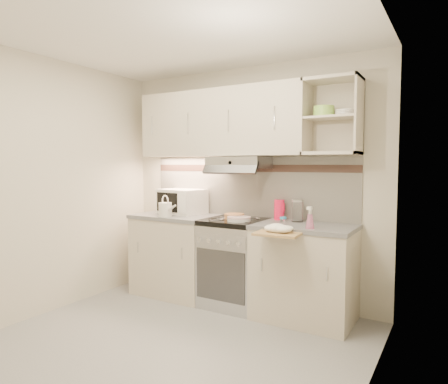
% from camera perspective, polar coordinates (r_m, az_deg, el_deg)
% --- Properties ---
extents(ground, '(3.00, 3.00, 0.00)m').
position_cam_1_polar(ground, '(3.47, -7.92, -20.96)').
color(ground, gray).
rests_on(ground, ground).
extents(room_shell, '(3.04, 2.84, 2.52)m').
position_cam_1_polar(room_shell, '(3.45, -4.35, 6.69)').
color(room_shell, beige).
rests_on(room_shell, ground).
extents(base_cabinet_left, '(0.90, 0.60, 0.86)m').
position_cam_1_polar(base_cabinet_left, '(4.60, -6.78, -9.03)').
color(base_cabinet_left, beige).
rests_on(base_cabinet_left, ground).
extents(worktop_left, '(0.92, 0.62, 0.04)m').
position_cam_1_polar(worktop_left, '(4.52, -6.83, -3.46)').
color(worktop_left, slate).
rests_on(worktop_left, base_cabinet_left).
extents(base_cabinet_right, '(0.90, 0.60, 0.86)m').
position_cam_1_polar(base_cabinet_right, '(3.90, 11.41, -11.44)').
color(base_cabinet_right, beige).
rests_on(base_cabinet_right, ground).
extents(worktop_right, '(0.92, 0.62, 0.04)m').
position_cam_1_polar(worktop_right, '(3.81, 11.50, -4.90)').
color(worktop_right, slate).
rests_on(worktop_right, base_cabinet_right).
extents(electric_range, '(0.60, 0.60, 0.90)m').
position_cam_1_polar(electric_range, '(4.19, 1.53, -9.99)').
color(electric_range, '#B7B7BC').
rests_on(electric_range, ground).
extents(microwave, '(0.54, 0.43, 0.28)m').
position_cam_1_polar(microwave, '(4.60, -6.04, -1.33)').
color(microwave, white).
rests_on(microwave, worktop_left).
extents(watering_can, '(0.27, 0.15, 0.24)m').
position_cam_1_polar(watering_can, '(4.32, -8.33, -2.42)').
color(watering_can, silver).
rests_on(watering_can, worktop_left).
extents(plate_stack, '(0.23, 0.23, 0.05)m').
position_cam_1_polar(plate_stack, '(3.97, 2.16, -3.86)').
color(plate_stack, silver).
rests_on(plate_stack, electric_range).
extents(bread_loaf, '(0.21, 0.21, 0.05)m').
position_cam_1_polar(bread_loaf, '(4.14, 1.48, -3.48)').
color(bread_loaf, '#A07048').
rests_on(bread_loaf, electric_range).
extents(pink_pitcher, '(0.11, 0.10, 0.21)m').
position_cam_1_polar(pink_pitcher, '(4.10, 7.91, -2.49)').
color(pink_pitcher, '#FF1646').
rests_on(pink_pitcher, worktop_right).
extents(glass_jar, '(0.11, 0.11, 0.22)m').
position_cam_1_polar(glass_jar, '(3.98, 10.46, -2.62)').
color(glass_jar, silver).
rests_on(glass_jar, worktop_right).
extents(spice_jar, '(0.06, 0.06, 0.09)m').
position_cam_1_polar(spice_jar, '(3.65, 8.45, -4.22)').
color(spice_jar, white).
rests_on(spice_jar, worktop_right).
extents(spray_bottle, '(0.08, 0.08, 0.21)m').
position_cam_1_polar(spray_bottle, '(3.58, 12.19, -3.85)').
color(spray_bottle, pink).
rests_on(spray_bottle, worktop_right).
extents(cutting_board, '(0.40, 0.37, 0.02)m').
position_cam_1_polar(cutting_board, '(3.49, 7.86, -5.84)').
color(cutting_board, tan).
rests_on(cutting_board, base_cabinet_right).
extents(dish_towel, '(0.30, 0.27, 0.07)m').
position_cam_1_polar(dish_towel, '(3.49, 7.48, -5.06)').
color(dish_towel, white).
rests_on(dish_towel, cutting_board).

